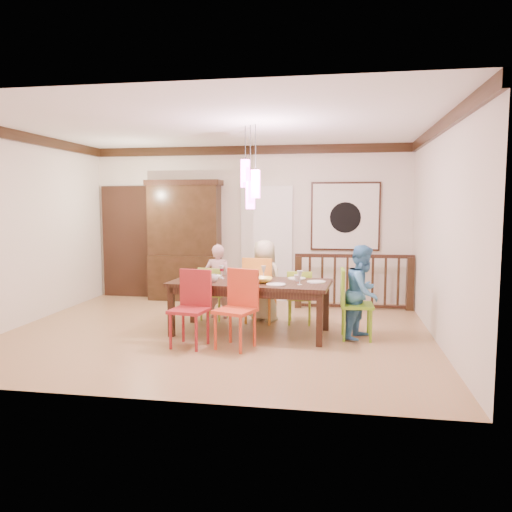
% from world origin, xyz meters
% --- Properties ---
extents(floor, '(6.00, 6.00, 0.00)m').
position_xyz_m(floor, '(0.00, 0.00, 0.00)').
color(floor, '#AC8053').
rests_on(floor, ground).
extents(ceiling, '(6.00, 6.00, 0.00)m').
position_xyz_m(ceiling, '(0.00, 0.00, 2.90)').
color(ceiling, white).
rests_on(ceiling, wall_back).
extents(wall_back, '(6.00, 0.00, 6.00)m').
position_xyz_m(wall_back, '(0.00, 2.50, 1.45)').
color(wall_back, beige).
rests_on(wall_back, floor).
extents(wall_left, '(0.00, 5.00, 5.00)m').
position_xyz_m(wall_left, '(-3.00, 0.00, 1.45)').
color(wall_left, beige).
rests_on(wall_left, floor).
extents(wall_right, '(0.00, 5.00, 5.00)m').
position_xyz_m(wall_right, '(3.00, 0.00, 1.45)').
color(wall_right, beige).
rests_on(wall_right, floor).
extents(crown_molding, '(6.00, 5.00, 0.16)m').
position_xyz_m(crown_molding, '(0.00, 0.00, 2.82)').
color(crown_molding, black).
rests_on(crown_molding, wall_back).
extents(panel_door, '(1.04, 0.07, 2.24)m').
position_xyz_m(panel_door, '(-2.40, 2.45, 1.05)').
color(panel_door, black).
rests_on(panel_door, wall_back).
extents(white_doorway, '(0.97, 0.05, 2.22)m').
position_xyz_m(white_doorway, '(0.35, 2.46, 1.05)').
color(white_doorway, silver).
rests_on(white_doorway, wall_back).
extents(painting, '(1.25, 0.06, 1.25)m').
position_xyz_m(painting, '(1.80, 2.46, 1.60)').
color(painting, black).
rests_on(painting, wall_back).
extents(pendant_cluster, '(0.27, 0.21, 1.14)m').
position_xyz_m(pendant_cluster, '(0.48, 0.03, 2.11)').
color(pendant_cluster, '#EA46B9').
rests_on(pendant_cluster, ceiling).
extents(dining_table, '(2.27, 1.16, 0.75)m').
position_xyz_m(dining_table, '(0.48, 0.03, 0.67)').
color(dining_table, black).
rests_on(dining_table, floor).
extents(chair_far_left, '(0.44, 0.44, 0.84)m').
position_xyz_m(chair_far_left, '(-0.24, 0.78, 0.48)').
color(chair_far_left, '#9CBD3D').
rests_on(chair_far_left, floor).
extents(chair_far_mid, '(0.51, 0.51, 1.02)m').
position_xyz_m(chair_far_mid, '(0.51, 0.73, 0.59)').
color(chair_far_mid, orange).
rests_on(chair_far_mid, floor).
extents(chair_far_right, '(0.38, 0.38, 0.83)m').
position_xyz_m(chair_far_right, '(1.12, 0.73, 0.47)').
color(chair_far_right, '#9CC22D').
rests_on(chair_far_right, floor).
extents(chair_near_left, '(0.51, 0.51, 0.98)m').
position_xyz_m(chair_near_left, '(-0.18, -0.75, 0.56)').
color(chair_near_left, maroon).
rests_on(chair_near_left, floor).
extents(chair_near_mid, '(0.57, 0.57, 1.00)m').
position_xyz_m(chair_near_mid, '(0.41, -0.72, 0.57)').
color(chair_near_mid, red).
rests_on(chair_near_mid, floor).
extents(chair_end_right, '(0.45, 0.45, 0.95)m').
position_xyz_m(chair_end_right, '(1.95, -0.01, 0.55)').
color(chair_end_right, '#70AD21').
rests_on(chair_end_right, floor).
extents(china_hutch, '(1.44, 0.46, 2.27)m').
position_xyz_m(china_hutch, '(-1.20, 2.30, 1.14)').
color(china_hutch, black).
rests_on(china_hutch, floor).
extents(balustrade, '(2.04, 0.18, 0.96)m').
position_xyz_m(balustrade, '(1.96, 1.95, 0.50)').
color(balustrade, black).
rests_on(balustrade, floor).
extents(person_far_left, '(0.44, 0.29, 1.19)m').
position_xyz_m(person_far_left, '(-0.21, 0.90, 0.60)').
color(person_far_left, '#DCA7A9').
rests_on(person_far_left, floor).
extents(person_far_mid, '(0.73, 0.62, 1.28)m').
position_xyz_m(person_far_mid, '(0.55, 0.83, 0.64)').
color(person_far_mid, '#C1BA92').
rests_on(person_far_mid, floor).
extents(person_end_right, '(0.69, 0.76, 1.28)m').
position_xyz_m(person_end_right, '(2.03, 0.04, 0.64)').
color(person_end_right, '#4486BF').
rests_on(person_end_right, floor).
extents(serving_bowl, '(0.36, 0.36, 0.07)m').
position_xyz_m(serving_bowl, '(0.65, -0.07, 0.79)').
color(serving_bowl, gold).
rests_on(serving_bowl, dining_table).
extents(small_bowl, '(0.23, 0.23, 0.07)m').
position_xyz_m(small_bowl, '(0.31, 0.16, 0.78)').
color(small_bowl, white).
rests_on(small_bowl, dining_table).
extents(cup_left, '(0.18, 0.18, 0.11)m').
position_xyz_m(cup_left, '(-0.01, -0.14, 0.80)').
color(cup_left, silver).
rests_on(cup_left, dining_table).
extents(cup_right, '(0.13, 0.13, 0.09)m').
position_xyz_m(cup_right, '(1.13, 0.11, 0.80)').
color(cup_right, silver).
rests_on(cup_right, dining_table).
extents(plate_far_left, '(0.26, 0.26, 0.01)m').
position_xyz_m(plate_far_left, '(-0.16, 0.37, 0.76)').
color(plate_far_left, white).
rests_on(plate_far_left, dining_table).
extents(plate_far_mid, '(0.26, 0.26, 0.01)m').
position_xyz_m(plate_far_mid, '(0.50, 0.39, 0.76)').
color(plate_far_mid, white).
rests_on(plate_far_mid, dining_table).
extents(plate_far_right, '(0.26, 0.26, 0.01)m').
position_xyz_m(plate_far_right, '(1.10, 0.35, 0.76)').
color(plate_far_right, white).
rests_on(plate_far_right, dining_table).
extents(plate_near_left, '(0.26, 0.26, 0.01)m').
position_xyz_m(plate_near_left, '(-0.20, -0.26, 0.76)').
color(plate_near_left, white).
rests_on(plate_near_left, dining_table).
extents(plate_near_mid, '(0.26, 0.26, 0.01)m').
position_xyz_m(plate_near_mid, '(0.87, -0.25, 0.76)').
color(plate_near_mid, white).
rests_on(plate_near_mid, dining_table).
extents(plate_end_right, '(0.26, 0.26, 0.01)m').
position_xyz_m(plate_end_right, '(1.40, 0.07, 0.76)').
color(plate_end_right, white).
rests_on(plate_end_right, dining_table).
extents(wine_glass_a, '(0.08, 0.08, 0.19)m').
position_xyz_m(wine_glass_a, '(0.02, 0.22, 0.84)').
color(wine_glass_a, '#590C19').
rests_on(wine_glass_a, dining_table).
extents(wine_glass_b, '(0.08, 0.08, 0.19)m').
position_xyz_m(wine_glass_b, '(0.63, 0.27, 0.84)').
color(wine_glass_b, silver).
rests_on(wine_glass_b, dining_table).
extents(wine_glass_c, '(0.08, 0.08, 0.19)m').
position_xyz_m(wine_glass_c, '(0.44, -0.25, 0.84)').
color(wine_glass_c, '#590C19').
rests_on(wine_glass_c, dining_table).
extents(wine_glass_d, '(0.08, 0.08, 0.19)m').
position_xyz_m(wine_glass_d, '(1.18, -0.17, 0.84)').
color(wine_glass_d, silver).
rests_on(wine_glass_d, dining_table).
extents(napkin, '(0.18, 0.14, 0.01)m').
position_xyz_m(napkin, '(0.50, -0.34, 0.76)').
color(napkin, '#D83359').
rests_on(napkin, dining_table).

